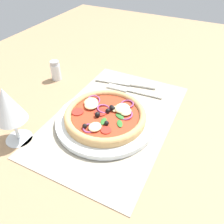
{
  "coord_description": "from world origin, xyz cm",
  "views": [
    {
      "loc": [
        -42.88,
        -21.14,
        41.03
      ],
      "look_at": [
        -0.85,
        0.0,
        2.74
      ],
      "focal_mm": 36.92,
      "sensor_mm": 36.0,
      "label": 1
    }
  ],
  "objects_px": {
    "knife": "(125,83)",
    "wine_glass": "(8,106)",
    "plate": "(105,120)",
    "fork": "(131,90)",
    "pizza": "(105,115)",
    "pepper_shaker": "(56,71)"
  },
  "relations": [
    {
      "from": "knife",
      "to": "wine_glass",
      "type": "distance_m",
      "value": 0.38
    },
    {
      "from": "plate",
      "to": "wine_glass",
      "type": "height_order",
      "value": "wine_glass"
    },
    {
      "from": "knife",
      "to": "wine_glass",
      "type": "relative_size",
      "value": 1.34
    },
    {
      "from": "fork",
      "to": "wine_glass",
      "type": "relative_size",
      "value": 1.21
    },
    {
      "from": "pizza",
      "to": "wine_glass",
      "type": "relative_size",
      "value": 1.43
    },
    {
      "from": "plate",
      "to": "knife",
      "type": "distance_m",
      "value": 0.2
    },
    {
      "from": "fork",
      "to": "knife",
      "type": "relative_size",
      "value": 0.9
    },
    {
      "from": "wine_glass",
      "to": "knife",
      "type": "bearing_deg",
      "value": -20.7
    },
    {
      "from": "pizza",
      "to": "knife",
      "type": "height_order",
      "value": "pizza"
    },
    {
      "from": "plate",
      "to": "fork",
      "type": "xyz_separation_m",
      "value": [
        0.17,
        -0.0,
        -0.0
      ]
    },
    {
      "from": "pizza",
      "to": "wine_glass",
      "type": "bearing_deg",
      "value": 132.26
    },
    {
      "from": "fork",
      "to": "knife",
      "type": "bearing_deg",
      "value": -45.02
    },
    {
      "from": "wine_glass",
      "to": "plate",
      "type": "bearing_deg",
      "value": -47.99
    },
    {
      "from": "fork",
      "to": "plate",
      "type": "bearing_deg",
      "value": 85.67
    },
    {
      "from": "plate",
      "to": "fork",
      "type": "height_order",
      "value": "plate"
    },
    {
      "from": "pizza",
      "to": "knife",
      "type": "xyz_separation_m",
      "value": [
        0.2,
        0.03,
        -0.02
      ]
    },
    {
      "from": "plate",
      "to": "knife",
      "type": "xyz_separation_m",
      "value": [
        0.2,
        0.03,
        -0.0
      ]
    },
    {
      "from": "pizza",
      "to": "fork",
      "type": "xyz_separation_m",
      "value": [
        0.16,
        -0.0,
        -0.02
      ]
    },
    {
      "from": "plate",
      "to": "fork",
      "type": "bearing_deg",
      "value": -0.71
    },
    {
      "from": "wine_glass",
      "to": "pepper_shaker",
      "type": "relative_size",
      "value": 2.22
    },
    {
      "from": "knife",
      "to": "wine_glass",
      "type": "xyz_separation_m",
      "value": [
        -0.34,
        0.13,
        0.1
      ]
    },
    {
      "from": "wine_glass",
      "to": "pizza",
      "type": "bearing_deg",
      "value": -47.74
    }
  ]
}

